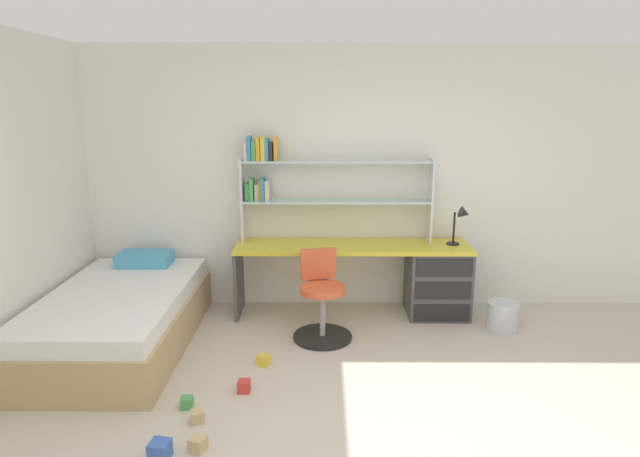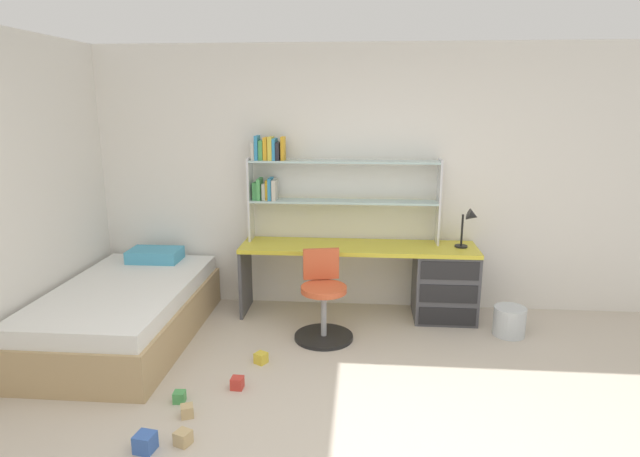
# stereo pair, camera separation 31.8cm
# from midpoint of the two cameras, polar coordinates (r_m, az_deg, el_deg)

# --- Properties ---
(room_shell) EXTENTS (6.15, 6.08, 2.59)m
(room_shell) POSITION_cam_midpoint_polar(r_m,az_deg,el_deg) (4.20, -16.43, 2.61)
(room_shell) COLOR white
(room_shell) RESTS_ON ground_plane
(desk) EXTENTS (2.25, 0.53, 0.70)m
(desk) POSITION_cam_midpoint_polar(r_m,az_deg,el_deg) (5.23, 8.38, -5.00)
(desk) COLOR gold
(desk) RESTS_ON ground_plane
(bookshelf_hutch) EXTENTS (1.84, 0.22, 1.02)m
(bookshelf_hutch) POSITION_cam_midpoint_polar(r_m,az_deg,el_deg) (5.12, -3.24, 5.32)
(bookshelf_hutch) COLOR silver
(bookshelf_hutch) RESTS_ON desk
(desk_lamp) EXTENTS (0.20, 0.17, 0.38)m
(desk_lamp) POSITION_cam_midpoint_polar(r_m,az_deg,el_deg) (5.14, 13.30, 0.94)
(desk_lamp) COLOR black
(desk_lamp) RESTS_ON desk
(swivel_chair) EXTENTS (0.52, 0.52, 0.78)m
(swivel_chair) POSITION_cam_midpoint_polar(r_m,az_deg,el_deg) (4.71, -1.76, -8.22)
(swivel_chair) COLOR black
(swivel_chair) RESTS_ON ground_plane
(bed_platform) EXTENTS (1.15, 1.99, 0.62)m
(bed_platform) POSITION_cam_midpoint_polar(r_m,az_deg,el_deg) (4.94, -22.50, -8.90)
(bed_platform) COLOR tan
(bed_platform) RESTS_ON ground_plane
(waste_bin) EXTENTS (0.28, 0.28, 0.26)m
(waste_bin) POSITION_cam_midpoint_polar(r_m,az_deg,el_deg) (5.16, 17.32, -8.95)
(waste_bin) COLOR silver
(waste_bin) RESTS_ON ground_plane
(toy_block_natural_0) EXTENTS (0.11, 0.11, 0.08)m
(toy_block_natural_0) POSITION_cam_midpoint_polar(r_m,az_deg,el_deg) (3.80, -15.54, -18.94)
(toy_block_natural_0) COLOR tan
(toy_block_natural_0) RESTS_ON ground_plane
(toy_block_yellow_1) EXTENTS (0.12, 0.12, 0.09)m
(toy_block_yellow_1) POSITION_cam_midpoint_polar(r_m,az_deg,el_deg) (4.38, -8.21, -13.85)
(toy_block_yellow_1) COLOR gold
(toy_block_yellow_1) RESTS_ON ground_plane
(toy_block_green_2) EXTENTS (0.08, 0.08, 0.08)m
(toy_block_green_2) POSITION_cam_midpoint_polar(r_m,az_deg,el_deg) (3.96, -16.47, -17.54)
(toy_block_green_2) COLOR #479E51
(toy_block_green_2) RESTS_ON ground_plane
(toy_block_red_3) EXTENTS (0.09, 0.09, 0.09)m
(toy_block_red_3) POSITION_cam_midpoint_polar(r_m,az_deg,el_deg) (4.05, -10.51, -16.35)
(toy_block_red_3) COLOR red
(toy_block_red_3) RESTS_ON ground_plane
(toy_block_blue_4) EXTENTS (0.13, 0.13, 0.11)m
(toy_block_blue_4) POSITION_cam_midpoint_polar(r_m,az_deg,el_deg) (3.54, -19.51, -21.62)
(toy_block_blue_4) COLOR #3860B7
(toy_block_blue_4) RESTS_ON ground_plane
(toy_block_natural_5) EXTENTS (0.12, 0.12, 0.09)m
(toy_block_natural_5) POSITION_cam_midpoint_polar(r_m,az_deg,el_deg) (3.54, -15.69, -21.45)
(toy_block_natural_5) COLOR tan
(toy_block_natural_5) RESTS_ON ground_plane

